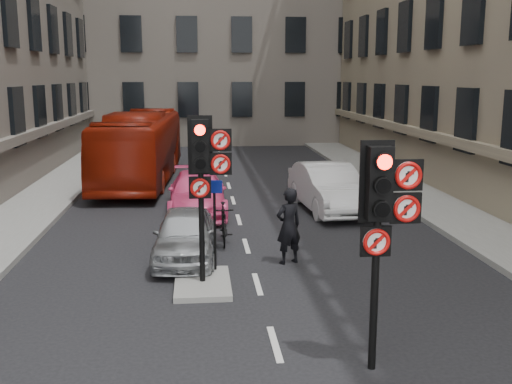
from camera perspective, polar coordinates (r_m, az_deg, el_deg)
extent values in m
cube|color=gray|center=(20.83, -22.05, -2.06)|extent=(3.00, 50.00, 0.16)
cube|color=gray|center=(21.67, 17.50, -1.27)|extent=(3.00, 50.00, 0.16)
cube|color=gray|center=(13.23, -5.10, -8.66)|extent=(1.20, 2.00, 0.12)
cylinder|color=black|center=(9.46, 11.20, -9.66)|extent=(0.12, 0.12, 2.40)
cube|color=black|center=(9.00, 11.62, 0.82)|extent=(0.36, 0.28, 1.10)
cube|color=black|center=(9.12, 11.38, 0.97)|extent=(0.52, 0.03, 1.25)
cylinder|color=#FF1407|center=(8.72, 12.18, 2.80)|extent=(0.22, 0.01, 0.22)
cylinder|color=black|center=(8.77, 12.09, 0.54)|extent=(0.22, 0.01, 0.22)
cylinder|color=black|center=(8.84, 12.00, -1.69)|extent=(0.22, 0.01, 0.22)
cube|color=black|center=(9.09, 14.22, 1.58)|extent=(0.47, 0.05, 0.47)
cylinder|color=white|center=(9.06, 14.30, 1.54)|extent=(0.41, 0.02, 0.41)
torus|color=#BF0C0A|center=(9.04, 14.33, 1.52)|extent=(0.41, 0.06, 0.41)
cube|color=#BF0C0A|center=(9.04, 14.34, 1.52)|extent=(0.25, 0.01, 0.25)
cube|color=black|center=(9.19, 14.07, -1.50)|extent=(0.47, 0.05, 0.47)
cylinder|color=white|center=(9.15, 14.15, -1.55)|extent=(0.41, 0.02, 0.41)
torus|color=#BF0C0A|center=(9.14, 14.18, -1.57)|extent=(0.41, 0.06, 0.41)
cube|color=#BF0C0A|center=(9.13, 14.19, -1.58)|extent=(0.25, 0.01, 0.25)
cube|color=black|center=(9.17, 11.32, -4.62)|extent=(0.47, 0.05, 0.47)
cylinder|color=white|center=(9.13, 11.40, -4.69)|extent=(0.41, 0.02, 0.41)
torus|color=#BF0C0A|center=(9.12, 11.42, -4.71)|extent=(0.41, 0.06, 0.41)
cube|color=#BF0C0A|center=(9.12, 11.43, -4.72)|extent=(0.25, 0.01, 0.25)
cylinder|color=black|center=(12.86, -5.20, -3.37)|extent=(0.12, 0.12, 2.40)
cube|color=black|center=(12.54, -5.34, 4.40)|extent=(0.36, 0.28, 1.10)
cube|color=black|center=(12.67, -5.34, 4.47)|extent=(0.52, 0.03, 1.25)
cylinder|color=#FF1407|center=(12.26, -5.36, 5.89)|extent=(0.22, 0.02, 0.22)
cylinder|color=black|center=(12.30, -5.33, 4.27)|extent=(0.22, 0.02, 0.22)
cylinder|color=black|center=(12.35, -5.30, 2.65)|extent=(0.22, 0.02, 0.22)
cube|color=black|center=(12.52, -3.42, 4.97)|extent=(0.47, 0.05, 0.47)
cylinder|color=white|center=(12.48, -3.41, 4.95)|extent=(0.41, 0.02, 0.41)
torus|color=#BF0C0A|center=(12.46, -3.41, 4.94)|extent=(0.41, 0.06, 0.41)
cube|color=#BF0C0A|center=(12.46, -3.41, 4.94)|extent=(0.25, 0.02, 0.25)
cube|color=black|center=(12.58, -3.39, 2.70)|extent=(0.47, 0.05, 0.47)
cylinder|color=white|center=(12.54, -3.39, 2.68)|extent=(0.41, 0.02, 0.41)
torus|color=#BF0C0A|center=(12.53, -3.38, 2.67)|extent=(0.41, 0.06, 0.41)
cube|color=#BF0C0A|center=(12.52, -3.38, 2.66)|extent=(0.25, 0.02, 0.25)
cube|color=black|center=(12.65, -5.36, 0.43)|extent=(0.47, 0.05, 0.47)
cylinder|color=white|center=(12.62, -5.36, 0.39)|extent=(0.41, 0.02, 0.41)
torus|color=#BF0C0A|center=(12.60, -5.36, 0.38)|extent=(0.41, 0.06, 0.41)
cube|color=#BF0C0A|center=(12.60, -5.36, 0.38)|extent=(0.25, 0.02, 0.25)
imported|color=#9FA3A7|center=(14.98, -6.77, -4.04)|extent=(1.64, 3.77, 1.26)
imported|color=silver|center=(20.32, 6.89, 0.43)|extent=(2.08, 4.93, 1.58)
imported|color=#E8447F|center=(19.91, -5.61, -0.13)|extent=(1.91, 4.62, 1.34)
imported|color=maroon|center=(26.13, -10.94, 4.23)|extent=(3.07, 10.87, 3.00)
imported|color=black|center=(16.35, -3.11, -3.02)|extent=(0.53, 1.81, 1.08)
imported|color=black|center=(14.51, 3.13, -3.25)|extent=(0.80, 0.68, 1.87)
cylinder|color=black|center=(13.64, -3.95, -3.27)|extent=(0.06, 0.06, 2.05)
cube|color=navy|center=(13.39, -4.00, 0.52)|extent=(0.36, 0.11, 0.29)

